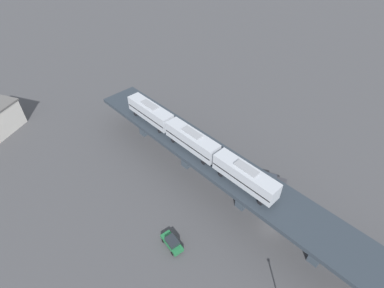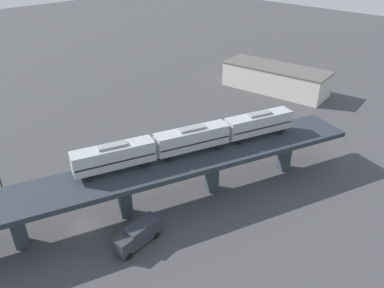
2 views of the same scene
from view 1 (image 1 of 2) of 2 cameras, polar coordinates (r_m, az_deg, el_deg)
name	(u,v)px [view 1 (image 1 of 2)]	position (r m, az deg, el deg)	size (l,w,h in m)	color
ground_plane	(270,228)	(56.73, 14.62, -15.14)	(400.00, 400.00, 0.00)	#424244
elevated_viaduct	(277,206)	(51.69, 15.96, -11.31)	(38.17, 89.65, 7.36)	#283039
subway_train	(192,140)	(55.80, 0.00, 0.80)	(14.87, 36.05, 4.45)	#ADB2BA
street_car_green	(172,243)	(52.49, -3.84, -18.21)	(3.57, 4.74, 1.89)	#1E6638
delivery_truck	(266,181)	(61.07, 13.93, -6.93)	(2.96, 7.38, 3.20)	#333338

